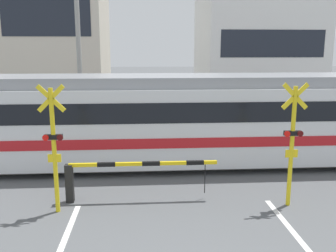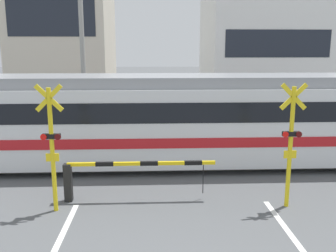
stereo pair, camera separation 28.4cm
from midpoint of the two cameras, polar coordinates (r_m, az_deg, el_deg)
name	(u,v)px [view 1 (the left image)]	position (r m, az deg, el deg)	size (l,w,h in m)	color
rail_track_near	(167,170)	(12.66, -0.73, -6.69)	(50.00, 0.10, 0.08)	gray
rail_track_far	(165,158)	(14.02, -1.07, -4.83)	(50.00, 0.10, 0.08)	gray
commuter_train	(230,117)	(13.25, 8.85, 1.37)	(16.99, 2.78, 3.15)	silver
crossing_barrier_near	(111,173)	(10.18, -9.51, -7.07)	(4.05, 0.20, 1.08)	black
crossing_barrier_far	(201,126)	(16.01, 4.55, -0.01)	(4.05, 0.20, 1.08)	black
crossing_signal_left	(54,143)	(9.56, -17.83, -2.56)	(0.68, 0.15, 3.22)	yellow
crossing_signal_right	(292,139)	(9.96, 17.63, -1.97)	(0.68, 0.15, 3.22)	yellow
pedestrian	(138,112)	(18.90, -5.00, 2.20)	(0.38, 0.22, 1.61)	#33384C
building_left_of_street	(60,30)	(25.61, -16.49, 13.90)	(5.76, 6.86, 10.41)	beige
building_right_of_street	(255,50)	(26.10, 12.84, 11.20)	(7.28, 6.86, 7.83)	white
utility_pole_streetside	(79,60)	(18.26, -13.81, 9.75)	(0.22, 0.22, 7.02)	gray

